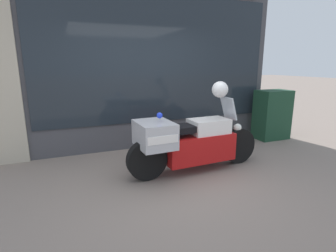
% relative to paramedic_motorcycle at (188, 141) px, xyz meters
% --- Properties ---
extents(ground_plane, '(60.00, 60.00, 0.00)m').
position_rel_paramedic_motorcycle_xyz_m(ground_plane, '(-0.33, -0.28, -0.52)').
color(ground_plane, gray).
extents(shop_building, '(6.07, 0.55, 3.50)m').
position_rel_paramedic_motorcycle_xyz_m(shop_building, '(-0.75, 1.72, 1.24)').
color(shop_building, '#424247').
rests_on(shop_building, ground).
extents(window_display, '(4.70, 0.30, 1.81)m').
position_rel_paramedic_motorcycle_xyz_m(window_display, '(0.05, 1.74, -0.07)').
color(window_display, slate).
rests_on(window_display, ground).
extents(paramedic_motorcycle, '(2.34, 0.68, 1.19)m').
position_rel_paramedic_motorcycle_xyz_m(paramedic_motorcycle, '(0.00, 0.00, 0.00)').
color(paramedic_motorcycle, black).
rests_on(paramedic_motorcycle, ground).
extents(utility_cabinet, '(0.76, 0.49, 1.13)m').
position_rel_paramedic_motorcycle_xyz_m(utility_cabinet, '(2.70, 1.06, 0.05)').
color(utility_cabinet, '#193D28').
rests_on(utility_cabinet, ground).
extents(white_helmet, '(0.26, 0.26, 0.26)m').
position_rel_paramedic_motorcycle_xyz_m(white_helmet, '(0.57, 0.02, 0.80)').
color(white_helmet, white).
rests_on(white_helmet, paramedic_motorcycle).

